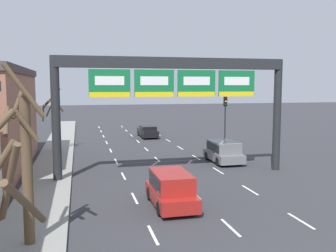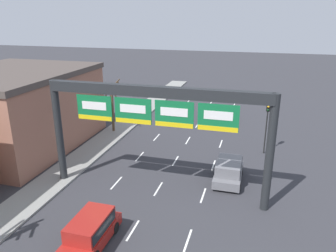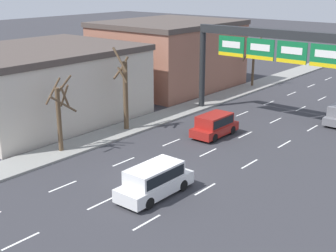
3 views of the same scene
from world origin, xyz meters
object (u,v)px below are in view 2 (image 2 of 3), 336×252
(suv_grey, at_px, (229,170))
(car_black, at_px, (215,113))
(suv_red, at_px, (91,229))
(tree_bare_third, at_px, (112,104))
(sign_gantry, at_px, (155,113))
(traffic_light_near_gantry, at_px, (267,117))

(suv_grey, relative_size, car_black, 0.87)
(suv_red, xyz_separation_m, tree_bare_third, (-6.56, 17.09, 2.16))
(sign_gantry, distance_m, car_black, 19.42)
(sign_gantry, distance_m, tree_bare_third, 14.04)
(suv_red, height_order, traffic_light_near_gantry, traffic_light_near_gantry)
(suv_grey, distance_m, car_black, 15.72)
(suv_red, height_order, tree_bare_third, tree_bare_third)
(suv_grey, height_order, suv_red, suv_red)
(tree_bare_third, bearing_deg, sign_gantry, -52.90)
(sign_gantry, distance_m, traffic_light_near_gantry, 12.15)
(suv_grey, relative_size, suv_red, 0.99)
(traffic_light_near_gantry, xyz_separation_m, tree_bare_third, (-15.64, 1.60, -0.38))
(traffic_light_near_gantry, bearing_deg, sign_gantry, -128.08)
(sign_gantry, relative_size, tree_bare_third, 2.77)
(sign_gantry, bearing_deg, tree_bare_third, 127.10)
(sign_gantry, distance_m, suv_red, 8.07)
(suv_red, bearing_deg, tree_bare_third, 110.98)
(suv_grey, height_order, traffic_light_near_gantry, traffic_light_near_gantry)
(car_black, relative_size, tree_bare_third, 0.85)
(suv_grey, height_order, car_black, suv_grey)
(suv_red, bearing_deg, traffic_light_near_gantry, 59.62)
(suv_red, xyz_separation_m, car_black, (3.36, 24.78, -0.22))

